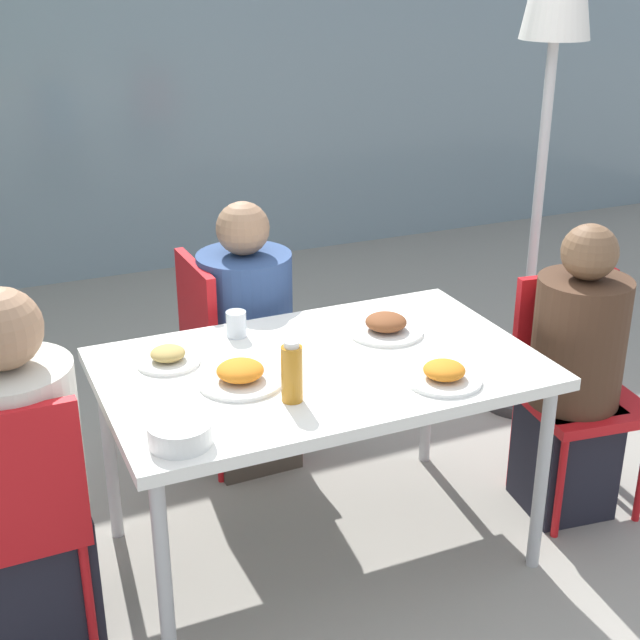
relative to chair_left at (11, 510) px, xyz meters
The scene contains 16 objects.
ground_plane 1.12m from the chair_left, ahead, with size 24.00×24.00×0.00m, color gray.
building_facade 3.62m from the chair_left, 73.42° to the left, with size 10.00×0.20×3.00m.
dining_table 1.01m from the chair_left, ahead, with size 1.39×0.86×0.73m.
chair_left is the anchor object (origin of this frame).
person_left 0.10m from the chair_left, 59.23° to the left, with size 0.36×0.36×1.14m.
chair_right 2.00m from the chair_left, ahead, with size 0.45×0.45×0.87m.
person_right 1.94m from the chair_left, ahead, with size 0.33×0.33×1.11m.
chair_far 1.22m from the chair_left, 42.78° to the left, with size 0.41×0.41×0.87m.
person_far 1.25m from the chair_left, 38.63° to the left, with size 0.37×0.37×1.09m.
plate_0 1.34m from the chair_left, ahead, with size 0.26×0.26×0.07m.
plate_1 0.76m from the chair_left, ahead, with size 0.27×0.27×0.07m.
plate_2 1.32m from the chair_left, ahead, with size 0.24×0.24×0.07m.
plate_3 0.67m from the chair_left, 28.17° to the left, with size 0.20×0.20×0.06m.
bottle 0.88m from the chair_left, ahead, with size 0.06×0.06×0.19m.
drinking_cup 0.95m from the chair_left, 26.74° to the left, with size 0.07×0.07×0.09m.
salad_bowl 0.55m from the chair_left, 25.04° to the right, with size 0.18×0.18×0.06m.
Camera 1 is at (-1.05, -2.37, 1.97)m, focal length 50.00 mm.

